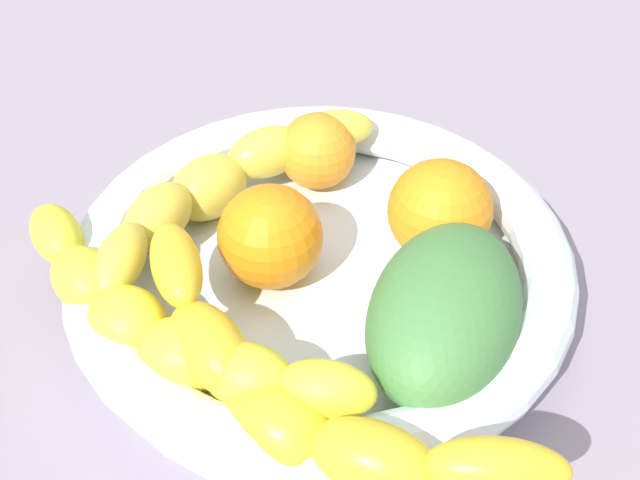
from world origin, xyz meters
The scene contains 9 objects.
kitchen_counter centered at (0.00, 0.00, 1.50)cm, with size 120.00×120.00×3.00cm, color gray.
fruit_bowl centered at (0.00, 0.00, 5.75)cm, with size 30.69×30.69×5.31cm.
banana_draped_left centered at (-3.78, -7.65, 7.83)cm, with size 20.78×14.13×4.98cm.
banana_draped_right centered at (11.54, 1.32, 8.31)cm, with size 14.33×24.14×5.99cm.
banana_arching_top centered at (8.50, -6.66, 7.87)cm, with size 11.94×23.41×4.52cm.
orange_front centered at (-4.03, 6.66, 8.27)cm, with size 6.53×6.53×6.53cm, color orange.
orange_mid_left centered at (0.58, -2.91, 8.20)cm, with size 6.38×6.38×6.38cm, color orange.
orange_mid_right centered at (-9.14, -2.35, 7.68)cm, with size 5.35×5.35×5.35cm, color orange.
mango_green centered at (4.26, 7.91, 8.24)cm, with size 13.08×8.07×6.47cm, color #468041.
Camera 1 is at (33.58, 7.88, 39.60)cm, focal length 44.01 mm.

